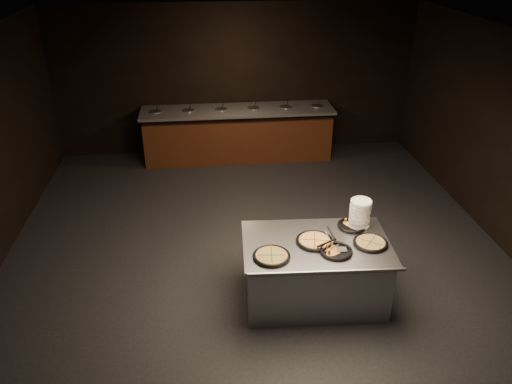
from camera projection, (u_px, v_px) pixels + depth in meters
room at (259, 165)px, 6.21m from camera, size 7.02×8.02×2.92m
salad_bar at (238, 137)px, 9.81m from camera, size 3.70×0.83×1.18m
serving_counter at (314, 272)px, 6.01m from camera, size 1.77×1.19×0.82m
plate_stack at (360, 214)px, 6.05m from camera, size 0.26×0.26×0.36m
pan_veggie_whole at (272, 256)px, 5.54m from camera, size 0.42×0.42×0.04m
pan_cheese_whole at (315, 241)px, 5.81m from camera, size 0.44×0.44×0.04m
pan_cheese_slices_a at (352, 225)px, 6.11m from camera, size 0.35×0.35×0.04m
pan_cheese_slices_b at (336, 251)px, 5.63m from camera, size 0.38×0.38×0.04m
pan_veggie_slices at (370, 243)px, 5.78m from camera, size 0.40×0.40×0.04m
server_left at (329, 234)px, 5.85m from camera, size 0.18×0.28×0.15m
server_right at (331, 245)px, 5.62m from camera, size 0.35×0.11×0.16m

